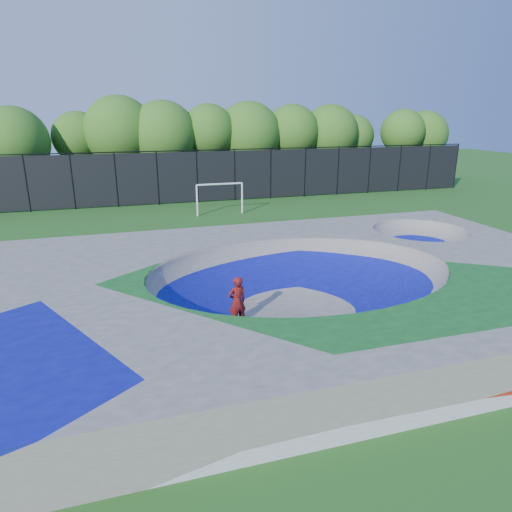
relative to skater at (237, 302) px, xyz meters
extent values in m
plane|color=#1E5517|center=(2.60, 0.82, -0.86)|extent=(120.00, 120.00, 0.00)
cube|color=gray|center=(2.60, 0.82, -0.11)|extent=(22.00, 14.00, 1.50)
imported|color=red|center=(0.00, 0.00, 0.00)|extent=(0.70, 0.53, 1.72)
cube|color=black|center=(0.00, 0.00, -0.83)|extent=(0.81, 0.42, 0.05)
cylinder|color=white|center=(1.70, 16.99, 0.19)|extent=(0.12, 0.12, 2.10)
cylinder|color=white|center=(4.86, 16.99, 0.19)|extent=(0.12, 0.12, 2.10)
cylinder|color=white|center=(3.28, 16.99, 1.25)|extent=(3.16, 0.12, 0.12)
cylinder|color=black|center=(-9.40, 21.82, 1.14)|extent=(0.09, 0.09, 4.00)
cylinder|color=black|center=(-6.40, 21.82, 1.14)|extent=(0.09, 0.09, 4.00)
cylinder|color=black|center=(-3.40, 21.82, 1.14)|extent=(0.09, 0.09, 4.00)
cylinder|color=black|center=(-0.40, 21.82, 1.14)|extent=(0.09, 0.09, 4.00)
cylinder|color=black|center=(2.60, 21.82, 1.14)|extent=(0.09, 0.09, 4.00)
cylinder|color=black|center=(5.60, 21.82, 1.14)|extent=(0.09, 0.09, 4.00)
cylinder|color=black|center=(8.60, 21.82, 1.14)|extent=(0.09, 0.09, 4.00)
cylinder|color=black|center=(11.60, 21.82, 1.14)|extent=(0.09, 0.09, 4.00)
cylinder|color=black|center=(14.60, 21.82, 1.14)|extent=(0.09, 0.09, 4.00)
cylinder|color=black|center=(17.60, 21.82, 1.14)|extent=(0.09, 0.09, 4.00)
cylinder|color=black|center=(20.60, 21.82, 1.14)|extent=(0.09, 0.09, 4.00)
cylinder|color=black|center=(23.60, 21.82, 1.14)|extent=(0.09, 0.09, 4.00)
cylinder|color=black|center=(26.60, 21.82, 1.14)|extent=(0.09, 0.09, 4.00)
cube|color=black|center=(2.60, 21.82, 1.14)|extent=(48.00, 0.03, 3.80)
cylinder|color=black|center=(2.60, 21.82, 3.14)|extent=(48.00, 0.08, 0.08)
cylinder|color=#493424|center=(-10.54, 25.75, 0.47)|extent=(0.44, 0.44, 2.66)
sphere|color=#33691B|center=(-10.54, 25.75, 3.77)|extent=(5.26, 5.26, 5.26)
cylinder|color=#493424|center=(-6.09, 27.86, 0.77)|extent=(0.44, 0.44, 3.26)
sphere|color=#33691B|center=(-6.09, 27.86, 3.95)|extent=(4.15, 4.15, 4.15)
cylinder|color=#493424|center=(-2.77, 26.87, 0.69)|extent=(0.44, 0.44, 3.10)
sphere|color=#33691B|center=(-2.77, 26.87, 4.39)|extent=(5.75, 5.75, 5.75)
cylinder|color=#493424|center=(0.68, 26.13, 0.60)|extent=(0.44, 0.44, 2.92)
sphere|color=#33691B|center=(0.68, 26.13, 4.13)|extent=(5.51, 5.51, 5.51)
cylinder|color=#493424|center=(4.49, 26.29, 0.88)|extent=(0.44, 0.44, 3.48)
sphere|color=#33691B|center=(4.49, 26.29, 4.34)|extent=(4.59, 4.59, 4.59)
cylinder|color=#493424|center=(8.16, 26.69, 0.49)|extent=(0.44, 0.44, 2.71)
sphere|color=#33691B|center=(8.16, 26.69, 3.99)|extent=(5.73, 5.73, 5.73)
cylinder|color=#493424|center=(12.24, 26.64, 0.73)|extent=(0.44, 0.44, 3.19)
sphere|color=#33691B|center=(12.24, 26.64, 4.18)|extent=(4.93, 4.93, 4.93)
cylinder|color=#493424|center=(16.09, 26.74, 0.61)|extent=(0.44, 0.44, 2.94)
sphere|color=#33691B|center=(16.09, 26.74, 4.04)|extent=(5.21, 5.21, 5.21)
cylinder|color=#493424|center=(18.78, 27.39, 0.62)|extent=(0.44, 0.44, 2.96)
sphere|color=#33691B|center=(18.78, 27.39, 3.65)|extent=(4.15, 4.15, 4.15)
cylinder|color=#493424|center=(23.43, 26.00, 0.86)|extent=(0.44, 0.44, 3.44)
sphere|color=#33691B|center=(23.43, 26.00, 4.14)|extent=(4.17, 4.17, 4.17)
cylinder|color=#493424|center=(26.52, 26.88, 0.55)|extent=(0.44, 0.44, 2.82)
sphere|color=#33691B|center=(26.52, 26.88, 3.73)|extent=(4.71, 4.71, 4.71)
camera|label=1|loc=(-3.45, -13.31, 5.91)|focal=32.00mm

